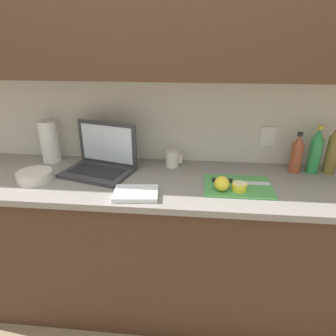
% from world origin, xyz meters
% --- Properties ---
extents(ground_plane, '(12.00, 12.00, 0.00)m').
position_xyz_m(ground_plane, '(0.00, 0.00, 0.00)').
color(ground_plane, '#847056').
rests_on(ground_plane, ground).
extents(wall_back, '(5.20, 0.38, 2.60)m').
position_xyz_m(wall_back, '(0.00, 0.24, 1.56)').
color(wall_back, silver).
rests_on(wall_back, ground_plane).
extents(counter_unit, '(2.54, 0.62, 0.89)m').
position_xyz_m(counter_unit, '(-0.02, 0.00, 0.45)').
color(counter_unit, '#472D1E').
rests_on(counter_unit, ground_plane).
extents(laptop, '(0.44, 0.36, 0.28)m').
position_xyz_m(laptop, '(-0.25, 0.09, 0.95)').
color(laptop, '#333338').
rests_on(laptop, counter_unit).
extents(cutting_board, '(0.36, 0.27, 0.01)m').
position_xyz_m(cutting_board, '(0.53, -0.04, 0.89)').
color(cutting_board, '#4C9E51').
rests_on(cutting_board, counter_unit).
extents(knife, '(0.31, 0.04, 0.02)m').
position_xyz_m(knife, '(0.50, -0.01, 0.91)').
color(knife, silver).
rests_on(knife, cutting_board).
extents(lemon_half_cut, '(0.08, 0.08, 0.04)m').
position_xyz_m(lemon_half_cut, '(0.53, -0.10, 0.92)').
color(lemon_half_cut, yellow).
rests_on(lemon_half_cut, cutting_board).
extents(lemon_whole_beside, '(0.08, 0.08, 0.08)m').
position_xyz_m(lemon_whole_beside, '(0.44, -0.11, 0.94)').
color(lemon_whole_beside, yellow).
rests_on(lemon_whole_beside, cutting_board).
extents(bottle_green_soda, '(0.07, 0.07, 0.24)m').
position_xyz_m(bottle_green_soda, '(0.88, 0.19, 1.00)').
color(bottle_green_soda, '#A34C2D').
rests_on(bottle_green_soda, counter_unit).
extents(bottle_oil_tall, '(0.07, 0.07, 0.28)m').
position_xyz_m(bottle_oil_tall, '(0.99, 0.19, 1.02)').
color(bottle_oil_tall, '#2D934C').
rests_on(bottle_oil_tall, counter_unit).
extents(bottle_water_clear, '(0.06, 0.06, 0.30)m').
position_xyz_m(bottle_water_clear, '(1.08, 0.19, 1.03)').
color(bottle_water_clear, olive).
rests_on(bottle_water_clear, counter_unit).
extents(measuring_cup, '(0.10, 0.08, 0.10)m').
position_xyz_m(measuring_cup, '(0.16, 0.20, 0.94)').
color(measuring_cup, silver).
rests_on(measuring_cup, counter_unit).
extents(bowl_white, '(0.19, 0.19, 0.05)m').
position_xyz_m(bowl_white, '(-0.58, -0.08, 0.92)').
color(bowl_white, beige).
rests_on(bowl_white, counter_unit).
extents(paper_towel_roll, '(0.11, 0.11, 0.26)m').
position_xyz_m(paper_towel_roll, '(-0.62, 0.21, 1.02)').
color(paper_towel_roll, white).
rests_on(paper_towel_roll, counter_unit).
extents(dish_towel, '(0.23, 0.18, 0.02)m').
position_xyz_m(dish_towel, '(0.01, -0.19, 0.90)').
color(dish_towel, white).
rests_on(dish_towel, counter_unit).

